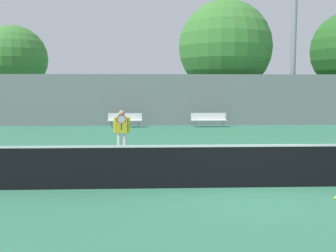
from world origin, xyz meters
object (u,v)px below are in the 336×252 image
tennis_net (248,166)px  tennis_player (122,130)px  bench_adjacent_court (209,118)px  bench_courtside_near (125,119)px  tree_dark_dense (225,47)px  tennis_ball (335,198)px  light_pole_near_left (294,47)px  tree_green_broad (14,59)px

tennis_net → tennis_player: bearing=126.2°
bench_adjacent_court → bench_courtside_near: bearing=-180.0°
tennis_player → tree_dark_dense: (6.14, 13.95, 4.20)m
tennis_player → tennis_ball: tennis_player is taller
light_pole_near_left → tree_dark_dense: 4.64m
tree_green_broad → tree_dark_dense: bearing=-10.2°
bench_courtside_near → tree_green_broad: bearing=140.5°
tennis_player → bench_adjacent_court: tennis_player is taller
tree_green_broad → tree_dark_dense: tree_dark_dense is taller
tennis_net → tennis_ball: 2.00m
tennis_player → tree_dark_dense: size_ratio=0.19×
tennis_net → tennis_ball: bearing=-33.5°
bench_courtside_near → tree_dark_dense: bearing=33.6°
tennis_net → bench_courtside_near: (-3.82, 13.98, -0.02)m
bench_courtside_near → tennis_ball: (5.44, -15.05, -0.47)m
tennis_player → bench_courtside_near: (-0.54, 9.51, -0.38)m
bench_adjacent_court → light_pole_near_left: bearing=19.2°
tennis_net → bench_courtside_near: size_ratio=6.14×
tennis_net → tennis_ball: size_ratio=179.27×
bench_adjacent_court → tree_green_broad: 15.92m
tennis_player → tree_green_broad: (-9.25, 16.70, 3.57)m
tree_dark_dense → tennis_net: bearing=-98.8°
bench_adjacent_court → tennis_ball: bearing=-88.1°
tennis_ball → tree_dark_dense: bearing=86.4°
tennis_ball → tree_green_broad: size_ratio=0.01×
tree_dark_dense → tennis_ball: bearing=-93.6°
tennis_player → tennis_ball: 7.44m
light_pole_near_left → bench_adjacent_court: bearing=-160.8°
bench_adjacent_court → light_pole_near_left: light_pole_near_left is taller
bench_courtside_near → tennis_ball: size_ratio=29.19×
tree_green_broad → light_pole_near_left: bearing=-15.1°
bench_courtside_near → light_pole_near_left: size_ratio=0.23×
tennis_net → tennis_ball: tennis_net is taller
light_pole_near_left → tennis_ball: bearing=-106.9°
tennis_net → bench_courtside_near: bearing=105.3°
tennis_ball → tennis_player: bearing=131.4°
tennis_net → tree_green_broad: 24.92m
bench_adjacent_court → tennis_player: bearing=-114.8°
light_pole_near_left → tree_dark_dense: size_ratio=1.05×
light_pole_near_left → tree_green_broad: light_pole_near_left is taller
tennis_ball → tree_green_broad: tree_green_broad is taller
bench_courtside_near → tree_dark_dense: (6.68, 4.44, 4.58)m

